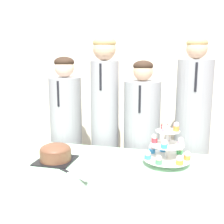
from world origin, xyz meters
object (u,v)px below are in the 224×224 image
at_px(round_cake, 55,153).
at_px(student_0, 67,142).
at_px(student_3, 191,143).
at_px(cake_knife, 69,173).
at_px(student_1, 105,132).
at_px(student_2, 141,150).
at_px(cupcake_stand, 167,147).

relative_size(round_cake, student_0, 0.17).
height_order(round_cake, student_3, student_3).
xyz_separation_m(cake_knife, student_0, (-0.36, 0.80, -0.07)).
height_order(student_1, student_2, student_1).
bearing_deg(student_0, student_2, 0.00).
xyz_separation_m(student_1, student_3, (0.75, 0.00, -0.05)).
distance_m(round_cake, student_1, 0.65).
distance_m(round_cake, student_3, 1.13).
xyz_separation_m(student_1, student_2, (0.33, 0.00, -0.14)).
bearing_deg(student_0, student_1, -0.00).
xyz_separation_m(cupcake_stand, student_1, (-0.58, 0.50, -0.07)).
bearing_deg(round_cake, cake_knife, -44.91).
relative_size(round_cake, student_2, 0.17).
bearing_deg(student_0, round_cake, -73.30).
height_order(cupcake_stand, student_1, student_1).
bearing_deg(cake_knife, student_2, 97.29).
distance_m(round_cake, cake_knife, 0.25).
height_order(student_0, student_2, student_0).
bearing_deg(cake_knife, student_3, 76.95).
bearing_deg(student_3, student_1, -180.00).
distance_m(round_cake, cupcake_stand, 0.77).
bearing_deg(student_2, student_1, -180.00).
bearing_deg(cupcake_stand, student_2, 115.83).
height_order(cake_knife, cupcake_stand, cupcake_stand).
relative_size(cupcake_stand, student_3, 0.20).
distance_m(student_2, student_3, 0.43).
bearing_deg(student_3, round_cake, -146.13).
height_order(student_2, student_3, student_3).
height_order(round_cake, cake_knife, round_cake).
bearing_deg(cake_knife, student_1, 119.80).
relative_size(round_cake, cake_knife, 1.11).
bearing_deg(student_1, cake_knife, -91.12).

